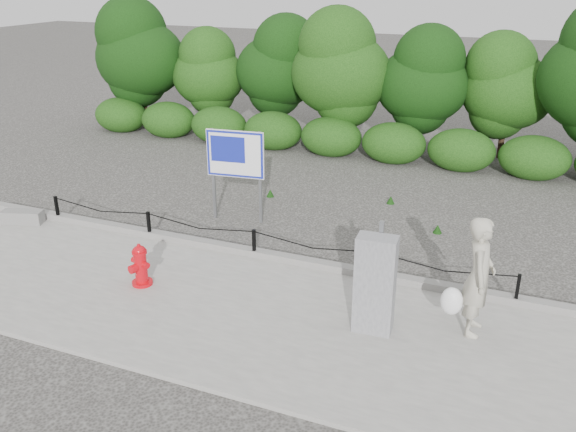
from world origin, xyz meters
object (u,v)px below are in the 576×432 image
(pedestrian, at_px, (477,278))
(utility_cabinet, at_px, (375,284))
(advertising_sign, at_px, (235,158))
(fire_hydrant, at_px, (140,265))
(concrete_block, at_px, (23,217))

(pedestrian, height_order, utility_cabinet, pedestrian)
(utility_cabinet, distance_m, advertising_sign, 5.43)
(fire_hydrant, bearing_deg, advertising_sign, 105.19)
(pedestrian, distance_m, advertising_sign, 6.34)
(concrete_block, distance_m, advertising_sign, 5.06)
(pedestrian, bearing_deg, utility_cabinet, 108.78)
(fire_hydrant, xyz_separation_m, concrete_block, (-4.22, 1.42, -0.24))
(pedestrian, relative_size, advertising_sign, 0.91)
(fire_hydrant, xyz_separation_m, utility_cabinet, (4.33, 0.15, 0.44))
(concrete_block, bearing_deg, utility_cabinet, -8.43)
(pedestrian, xyz_separation_m, utility_cabinet, (-1.47, -0.57, -0.13))
(concrete_block, height_order, advertising_sign, advertising_sign)
(advertising_sign, bearing_deg, pedestrian, -33.79)
(fire_hydrant, bearing_deg, utility_cabinet, 19.81)
(pedestrian, distance_m, utility_cabinet, 1.58)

